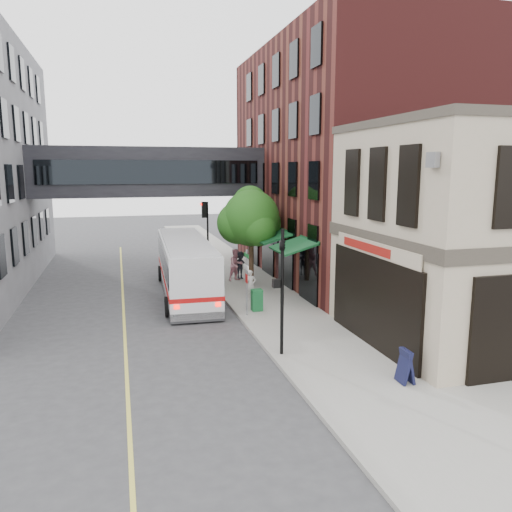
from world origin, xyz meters
TOP-DOWN VIEW (x-y plane):
  - ground at (0.00, 0.00)m, footprint 120.00×120.00m
  - sidewalk_main at (2.00, 14.00)m, footprint 4.00×60.00m
  - corner_building at (8.97, 2.00)m, footprint 10.19×8.12m
  - brick_building at (9.98, 15.00)m, footprint 13.76×18.00m
  - skyway_bridge at (-3.00, 18.00)m, footprint 14.00×3.18m
  - traffic_signal_near at (0.37, 2.00)m, footprint 0.44×0.22m
  - traffic_signal_far at (0.26, 17.00)m, footprint 0.53×0.28m
  - street_sign_pole at (0.39, 7.00)m, footprint 0.08×0.75m
  - street_tree at (2.19, 13.22)m, footprint 3.80×3.20m
  - lane_marking at (-5.00, 10.00)m, footprint 0.12×40.00m
  - bus at (-1.69, 12.08)m, footprint 2.98×11.00m
  - pedestrian_a at (1.28, 9.65)m, footprint 0.55×0.37m
  - pedestrian_b at (1.54, 14.02)m, footprint 1.11×0.99m
  - pedestrian_c at (1.90, 14.43)m, footprint 1.19×0.85m
  - newspaper_box at (1.03, 7.58)m, footprint 0.52×0.46m
  - sandwich_board at (3.33, -1.33)m, footprint 0.40×0.61m

SIDE VIEW (x-z plane):
  - ground at x=0.00m, z-range 0.00..0.00m
  - lane_marking at x=-5.00m, z-range 0.00..0.01m
  - sidewalk_main at x=2.00m, z-range 0.00..0.15m
  - newspaper_box at x=1.03m, z-range 0.15..1.15m
  - sandwich_board at x=3.33m, z-range 0.15..1.22m
  - pedestrian_a at x=1.28m, z-range 0.15..1.64m
  - pedestrian_c at x=1.90m, z-range 0.15..1.82m
  - pedestrian_b at x=1.54m, z-range 0.15..2.05m
  - bus at x=-1.69m, z-range 0.18..3.11m
  - street_sign_pole at x=0.39m, z-range 0.43..3.43m
  - traffic_signal_near at x=0.37m, z-range 0.68..5.28m
  - traffic_signal_far at x=0.26m, z-range 1.09..5.59m
  - street_tree at x=2.19m, z-range 1.11..6.71m
  - corner_building at x=8.97m, z-range -0.01..8.44m
  - skyway_bridge at x=-3.00m, z-range 5.00..8.00m
  - brick_building at x=9.98m, z-range -0.01..13.99m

